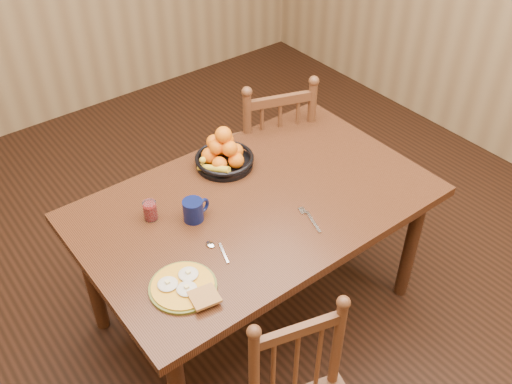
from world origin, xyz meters
TOP-DOWN VIEW (x-y plane):
  - room at (0.00, 0.00)m, footprint 4.52×5.02m
  - dining_table at (0.00, 0.00)m, footprint 1.60×1.00m
  - chair_far at (0.54, 0.56)m, footprint 0.57×0.55m
  - breakfast_plate at (-0.54, -0.25)m, footprint 0.26×0.30m
  - fork at (0.11, -0.24)m, footprint 0.06×0.18m
  - spoon at (-0.32, -0.14)m, footprint 0.05×0.16m
  - coffee_mug at (-0.29, 0.07)m, footprint 0.13×0.09m
  - juice_glass at (-0.44, 0.19)m, footprint 0.06×0.06m
  - fruit_bowl at (0.04, 0.31)m, footprint 0.29×0.29m

SIDE VIEW (x-z plane):
  - chair_far at x=0.54m, z-range -0.01..0.98m
  - dining_table at x=0.00m, z-range 0.29..1.04m
  - fork at x=0.11m, z-range 0.75..0.76m
  - spoon at x=-0.32m, z-range 0.75..0.76m
  - breakfast_plate at x=-0.54m, z-range 0.74..0.78m
  - juice_glass at x=-0.44m, z-range 0.75..0.84m
  - coffee_mug at x=-0.29m, z-range 0.75..0.85m
  - fruit_bowl at x=0.04m, z-range 0.71..0.93m
  - room at x=0.00m, z-range -0.01..2.71m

